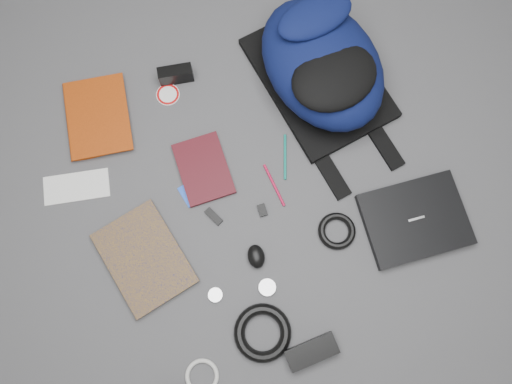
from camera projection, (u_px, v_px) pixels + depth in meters
name	position (u px, v px, depth m)	size (l,w,h in m)	color
ground	(256.00, 193.00, 1.56)	(4.00, 4.00, 0.00)	#4F4F51
backpack	(322.00, 64.00, 1.55)	(0.36, 0.53, 0.22)	#070E32
laptop	(415.00, 220.00, 1.53)	(0.31, 0.24, 0.03)	black
textbook_red	(67.00, 123.00, 1.60)	(0.20, 0.27, 0.03)	#8E2E08
comic_book	(113.00, 278.00, 1.49)	(0.21, 0.29, 0.02)	#B17C0C
envelope	(77.00, 187.00, 1.56)	(0.20, 0.09, 0.00)	white
dvd_case	(204.00, 169.00, 1.57)	(0.15, 0.21, 0.02)	#390B10
compact_camera	(176.00, 75.00, 1.62)	(0.11, 0.04, 0.06)	black
sticker_disc	(168.00, 95.00, 1.64)	(0.08, 0.08, 0.00)	white
pen_teal	(285.00, 157.00, 1.59)	(0.01, 0.01, 0.15)	#0D7A69
pen_red	(274.00, 185.00, 1.56)	(0.01, 0.01, 0.15)	#B80E37
id_badge	(189.00, 194.00, 1.56)	(0.05, 0.07, 0.00)	blue
usb_black	(214.00, 216.00, 1.54)	(0.02, 0.06, 0.01)	black
key_fob	(262.00, 210.00, 1.54)	(0.02, 0.04, 0.01)	black
mouse	(256.00, 256.00, 1.50)	(0.05, 0.07, 0.04)	black
headphone_left	(215.00, 295.00, 1.48)	(0.04, 0.04, 0.01)	silver
headphone_right	(267.00, 287.00, 1.49)	(0.05, 0.05, 0.01)	#B4B4B6
cable_coil	(337.00, 231.00, 1.52)	(0.12, 0.12, 0.02)	black
power_brick	(312.00, 352.00, 1.43)	(0.15, 0.06, 0.04)	black
power_cord_coil	(263.00, 333.00, 1.45)	(0.17, 0.17, 0.03)	black
white_cable_coil	(202.00, 376.00, 1.43)	(0.10, 0.10, 0.01)	silver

